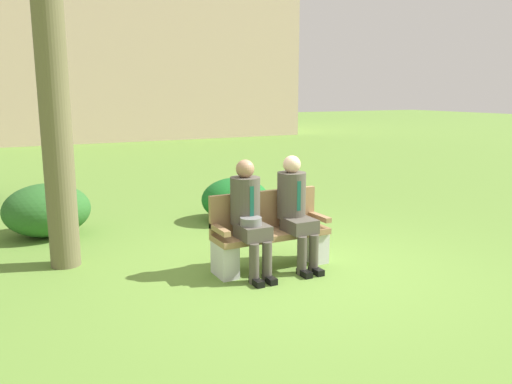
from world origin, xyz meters
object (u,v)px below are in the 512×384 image
Objects in this scene: seated_man_left at (249,212)px; shrub_near_bench at (47,210)px; park_bench at (269,234)px; shrub_mid_lawn at (235,199)px; building_backdrop at (136,29)px; seated_man_right at (295,206)px.

seated_man_left is 1.08× the size of shrub_near_bench.
shrub_mid_lawn is at bearing 75.12° from park_bench.
seated_man_left is 1.19× the size of shrub_mid_lawn.
seated_man_left is at bearing -101.24° from building_backdrop.
seated_man_left is at bearing -159.72° from park_bench.
shrub_mid_lawn is 18.51m from building_backdrop.
park_bench is 0.46m from seated_man_right.
park_bench is 1.06× the size of seated_man_right.
shrub_near_bench is at bearing -108.76° from building_backdrop.
seated_man_right is 1.20× the size of shrub_mid_lawn.
seated_man_right is 0.09× the size of building_backdrop.
shrub_near_bench is at bearing 124.04° from seated_man_left.
seated_man_right is 1.09× the size of shrub_near_bench.
building_backdrop reaches higher than shrub_mid_lawn.
shrub_mid_lawn is at bearing -8.03° from shrub_near_bench.
seated_man_left reaches higher than shrub_mid_lawn.
shrub_mid_lawn is (0.60, 2.26, -0.05)m from park_bench.
shrub_near_bench is at bearing 171.97° from shrub_mid_lawn.
shrub_near_bench reaches higher than shrub_mid_lawn.
building_backdrop is (3.65, 19.93, 4.57)m from park_bench.
building_backdrop is at bearing 80.21° from shrub_mid_lawn.
seated_man_left is at bearing -111.40° from shrub_mid_lawn.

